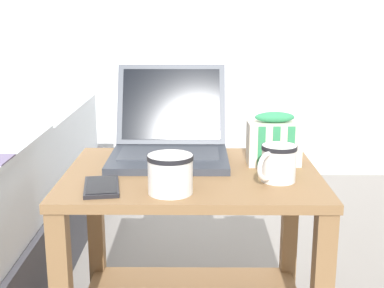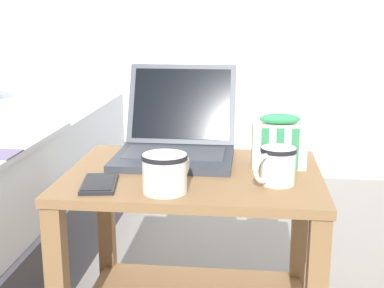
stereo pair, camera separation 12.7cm
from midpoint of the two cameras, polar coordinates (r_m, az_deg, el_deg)
name	(u,v)px [view 1 (the left image)]	position (r m, az deg, el deg)	size (l,w,h in m)	color
bedside_table	(192,239)	(1.39, -2.65, -10.16)	(0.63, 0.47, 0.51)	olive
laptop	(170,140)	(1.46, -4.92, 0.42)	(0.31, 0.35, 0.24)	#333842
mug_front_left	(278,161)	(1.25, 6.30, -1.89)	(0.10, 0.10, 0.09)	white
mug_front_right	(171,171)	(1.17, -5.39, -2.97)	(0.10, 0.13, 0.09)	white
snack_bag	(274,141)	(1.39, 6.14, 0.30)	(0.14, 0.08, 0.14)	silver
cell_phone	(102,187)	(1.23, -12.58, -4.50)	(0.10, 0.15, 0.01)	black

